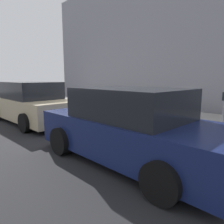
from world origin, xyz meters
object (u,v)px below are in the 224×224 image
(bollard_post, at_px, (84,106))
(suitcase_black_7, at_px, (110,110))
(suitcase_maroon_3, at_px, (145,118))
(suitcase_silver_4, at_px, (137,113))
(fire_hydrant, at_px, (98,106))
(suitcase_black_0, at_px, (183,122))
(suitcase_red_6, at_px, (117,114))
(suitcase_teal_1, at_px, (170,120))
(parked_car_beige_1, at_px, (31,103))
(suitcase_navy_2, at_px, (157,118))
(suitcase_olive_5, at_px, (126,114))
(parking_meter, at_px, (224,109))
(parked_car_navy_0, at_px, (131,127))

(bollard_post, bearing_deg, suitcase_black_7, -172.11)
(suitcase_maroon_3, relative_size, suitcase_silver_4, 0.80)
(suitcase_maroon_3, distance_m, fire_hydrant, 2.59)
(suitcase_maroon_3, distance_m, suitcase_silver_4, 0.49)
(suitcase_black_0, height_order, suitcase_red_6, suitcase_black_0)
(suitcase_silver_4, relative_size, fire_hydrant, 1.30)
(suitcase_silver_4, relative_size, bollard_post, 1.41)
(suitcase_teal_1, bearing_deg, suitcase_red_6, 2.37)
(bollard_post, height_order, parked_car_beige_1, parked_car_beige_1)
(suitcase_silver_4, bearing_deg, suitcase_navy_2, 177.42)
(suitcase_teal_1, distance_m, parked_car_beige_1, 5.46)
(fire_hydrant, relative_size, parked_car_beige_1, 0.17)
(suitcase_olive_5, xyz_separation_m, bollard_post, (2.45, 0.15, 0.06))
(suitcase_black_0, bearing_deg, fire_hydrant, -0.23)
(suitcase_olive_5, height_order, suitcase_red_6, suitcase_olive_5)
(suitcase_black_0, relative_size, fire_hydrant, 1.11)
(suitcase_olive_5, bearing_deg, suitcase_red_6, 8.79)
(suitcase_black_0, xyz_separation_m, bollard_post, (4.72, 0.13, 0.03))
(suitcase_red_6, bearing_deg, suitcase_maroon_3, -179.80)
(suitcase_navy_2, height_order, suitcase_black_7, suitcase_navy_2)
(suitcase_black_0, relative_size, suitcase_maroon_3, 1.07)
(suitcase_red_6, height_order, parking_meter, parking_meter)
(parked_car_beige_1, bearing_deg, suitcase_maroon_3, -151.29)
(suitcase_silver_4, distance_m, bollard_post, 2.92)
(suitcase_olive_5, bearing_deg, suitcase_silver_4, -175.29)
(suitcase_black_0, height_order, bollard_post, suitcase_black_0)
(fire_hydrant, height_order, parked_car_beige_1, parked_car_beige_1)
(fire_hydrant, relative_size, parking_meter, 0.66)
(suitcase_navy_2, height_order, parked_car_beige_1, parked_car_beige_1)
(suitcase_black_0, bearing_deg, parked_car_beige_1, 22.80)
(suitcase_black_0, relative_size, parking_meter, 0.74)
(suitcase_maroon_3, relative_size, suitcase_red_6, 1.45)
(suitcase_teal_1, xyz_separation_m, suitcase_navy_2, (0.45, 0.03, 0.01))
(suitcase_black_0, distance_m, bollard_post, 4.72)
(suitcase_teal_1, height_order, parking_meter, parking_meter)
(suitcase_maroon_3, bearing_deg, parked_car_navy_0, 120.97)
(suitcase_teal_1, relative_size, suitcase_silver_4, 0.87)
(suitcase_silver_4, bearing_deg, parked_car_navy_0, 127.80)
(suitcase_silver_4, height_order, parked_car_navy_0, parked_car_navy_0)
(suitcase_black_0, relative_size, bollard_post, 1.21)
(fire_hydrant, relative_size, parked_car_navy_0, 0.19)
(suitcase_black_7, bearing_deg, suitcase_teal_1, 179.32)
(parking_meter, bearing_deg, suitcase_olive_5, 4.37)
(suitcase_maroon_3, bearing_deg, suitcase_black_7, -3.71)
(suitcase_black_7, xyz_separation_m, parked_car_navy_0, (-3.20, 2.34, 0.25))
(suitcase_teal_1, relative_size, suitcase_navy_2, 1.01)
(suitcase_black_0, relative_size, suitcase_black_7, 1.25)
(suitcase_red_6, height_order, bollard_post, bollard_post)
(suitcase_silver_4, relative_size, parked_car_beige_1, 0.23)
(suitcase_navy_2, distance_m, suitcase_black_7, 2.30)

